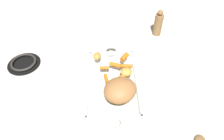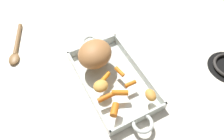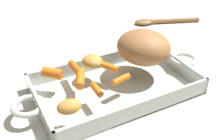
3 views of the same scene
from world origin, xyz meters
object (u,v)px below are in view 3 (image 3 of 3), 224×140
Objects in this scene: roasting_dish at (115,87)px; baby_carrot_center_right at (110,67)px; pork_roast at (143,47)px; baby_carrot_southwest at (80,78)px; potato_near_roast at (69,107)px; potato_halved at (92,61)px; baby_carrot_long at (121,80)px; baby_carrot_short at (96,89)px; serving_spoon at (160,21)px; baby_carrot_center_left at (52,73)px; baby_carrot_northeast at (76,69)px.

roasting_dish is 9.37× the size of baby_carrot_center_right.
roasting_dish is 0.12m from pork_roast.
baby_carrot_southwest is 0.10m from potato_near_roast.
baby_carrot_southwest is 1.05× the size of potato_halved.
baby_carrot_long is at bearing 107.29° from potato_halved.
potato_halved reaches higher than baby_carrot_short.
serving_spoon is (-0.42, -0.27, -0.04)m from baby_carrot_southwest.
baby_carrot_southwest is 1.17× the size of potato_near_roast.
baby_carrot_short is 0.18× the size of serving_spoon.
baby_carrot_southwest is 0.08m from baby_carrot_center_right.
pork_roast is 3.01× the size of baby_carrot_long.
baby_carrot_center_left is 0.52m from serving_spoon.
baby_carrot_center_left is 0.07m from baby_carrot_southwest.
pork_roast is at bearing 66.98° from serving_spoon.
baby_carrot_short is 0.94× the size of baby_carrot_center_left.
baby_carrot_long is 0.14m from potato_near_roast.
pork_roast reaches higher than baby_carrot_northeast.
baby_carrot_center_left reaches higher than roasting_dish.
potato_halved is at bearing -44.95° from baby_carrot_center_right.
baby_carrot_center_right is (-0.00, -0.03, 0.04)m from roasting_dish.
baby_carrot_center_right is at bearing 57.67° from serving_spoon.
pork_roast is at bearing -149.83° from baby_carrot_long.
baby_carrot_long is at bearing 30.17° from pork_roast.
roasting_dish is 2.06× the size of serving_spoon.
potato_halved is (-0.10, -0.00, 0.00)m from baby_carrot_center_left.
baby_carrot_center_right is at bearing -2.90° from pork_roast.
pork_roast reaches higher than baby_carrot_short.
baby_carrot_northeast is 1.41× the size of potato_near_roast.
pork_roast is at bearing -157.16° from potato_near_roast.
baby_carrot_long is at bearing 129.27° from baby_carrot_northeast.
baby_carrot_short is 0.82× the size of baby_carrot_center_right.
baby_carrot_center_right is at bearing -94.52° from roasting_dish.
serving_spoon is at bearing -147.29° from baby_carrot_southwest.
baby_carrot_center_left is at bearing 46.13° from serving_spoon.
baby_carrot_center_right is 0.22× the size of serving_spoon.
baby_carrot_center_left is 0.16m from baby_carrot_long.
roasting_dish is 9.03× the size of potato_halved.
potato_near_roast is at bearing 35.84° from baby_carrot_center_right.
baby_carrot_southwest reaches higher than baby_carrot_long.
potato_near_roast reaches higher than baby_carrot_long.
baby_carrot_center_left is 0.06m from baby_carrot_northeast.
potato_near_roast is (0.07, 0.13, 0.01)m from baby_carrot_northeast.
serving_spoon is (-0.47, -0.22, -0.05)m from baby_carrot_center_left.
potato_near_roast is (0.14, 0.04, 0.01)m from baby_carrot_long.
potato_near_roast is at bearing 86.25° from baby_carrot_center_left.
baby_carrot_southwest is 0.05m from baby_carrot_northeast.
baby_carrot_center_right is at bearing -134.99° from baby_carrot_short.
pork_roast is 0.17m from baby_carrot_short.
pork_roast reaches higher than baby_carrot_center_left.
baby_carrot_long is 0.19× the size of serving_spoon.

